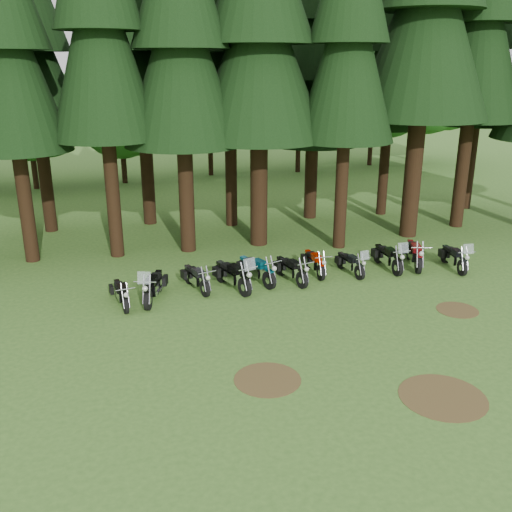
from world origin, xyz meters
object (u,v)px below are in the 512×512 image
at_px(motorcycle_0, 121,294).
at_px(motorcycle_2, 196,279).
at_px(motorcycle_8, 388,258).
at_px(motorcycle_9, 414,254).
at_px(motorcycle_4, 256,270).
at_px(motorcycle_5, 291,270).
at_px(motorcycle_6, 314,263).
at_px(motorcycle_7, 350,264).
at_px(motorcycle_1, 153,287).
at_px(motorcycle_3, 233,276).
at_px(motorcycle_10, 454,258).

height_order(motorcycle_0, motorcycle_2, motorcycle_2).
relative_size(motorcycle_8, motorcycle_9, 0.98).
height_order(motorcycle_0, motorcycle_8, motorcycle_8).
distance_m(motorcycle_0, motorcycle_4, 5.13).
xyz_separation_m(motorcycle_5, motorcycle_6, (1.17, 0.56, -0.02)).
bearing_deg(motorcycle_7, motorcycle_1, 176.71).
distance_m(motorcycle_1, motorcycle_4, 4.00).
xyz_separation_m(motorcycle_5, motorcycle_9, (5.43, 0.27, 0.05)).
bearing_deg(motorcycle_0, motorcycle_4, 1.49).
relative_size(motorcycle_1, motorcycle_2, 1.12).
distance_m(motorcycle_2, motorcycle_7, 6.14).
bearing_deg(motorcycle_8, motorcycle_9, 2.63).
bearing_deg(motorcycle_1, motorcycle_2, 38.51).
bearing_deg(motorcycle_0, motorcycle_3, -2.15).
relative_size(motorcycle_0, motorcycle_10, 0.89).
bearing_deg(motorcycle_1, motorcycle_3, 24.36).
height_order(motorcycle_9, motorcycle_10, motorcycle_10).
height_order(motorcycle_1, motorcycle_4, motorcycle_1).
bearing_deg(motorcycle_0, motorcycle_1, -0.24).
bearing_deg(motorcycle_0, motorcycle_2, 6.72).
distance_m(motorcycle_5, motorcycle_9, 5.44).
xyz_separation_m(motorcycle_1, motorcycle_10, (12.03, -0.09, -0.03)).
distance_m(motorcycle_1, motorcycle_3, 2.93).
relative_size(motorcycle_1, motorcycle_8, 1.00).
height_order(motorcycle_4, motorcycle_5, motorcycle_4).
height_order(motorcycle_3, motorcycle_10, motorcycle_3).
bearing_deg(motorcycle_0, motorcycle_10, -7.48).
bearing_deg(motorcycle_2, motorcycle_7, -14.55).
bearing_deg(motorcycle_3, motorcycle_4, 4.94).
xyz_separation_m(motorcycle_1, motorcycle_6, (6.41, 0.96, -0.06)).
xyz_separation_m(motorcycle_2, motorcycle_4, (2.32, 0.12, 0.05)).
bearing_deg(motorcycle_10, motorcycle_0, -171.16).
bearing_deg(motorcycle_3, motorcycle_8, -14.47).
distance_m(motorcycle_1, motorcycle_6, 6.48).
distance_m(motorcycle_4, motorcycle_5, 1.32).
height_order(motorcycle_5, motorcycle_10, motorcycle_10).
distance_m(motorcycle_6, motorcycle_10, 5.72).
xyz_separation_m(motorcycle_1, motorcycle_5, (5.24, 0.40, -0.04)).
height_order(motorcycle_4, motorcycle_9, motorcycle_9).
relative_size(motorcycle_3, motorcycle_10, 1.09).
xyz_separation_m(motorcycle_0, motorcycle_3, (4.03, 0.40, 0.10)).
relative_size(motorcycle_3, motorcycle_6, 1.14).
relative_size(motorcycle_2, motorcycle_4, 0.92).
relative_size(motorcycle_1, motorcycle_5, 1.06).
distance_m(motorcycle_0, motorcycle_9, 11.81).
relative_size(motorcycle_4, motorcycle_7, 1.12).
xyz_separation_m(motorcycle_2, motorcycle_3, (1.29, -0.31, 0.08)).
bearing_deg(motorcycle_2, motorcycle_3, -27.75).
bearing_deg(motorcycle_8, motorcycle_3, -176.62).
height_order(motorcycle_0, motorcycle_7, motorcycle_7).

